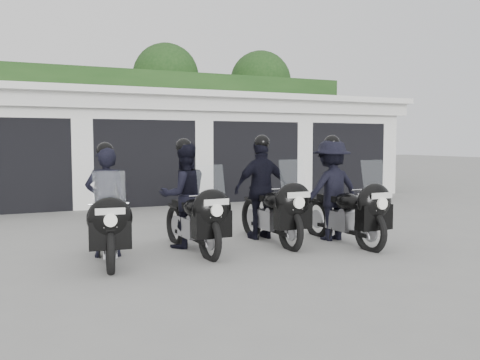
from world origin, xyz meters
name	(u,v)px	position (x,y,z in m)	size (l,w,h in m)	color
ground	(232,248)	(0.00, 0.00, 0.00)	(80.00, 80.00, 0.00)	gray
garage_block	(125,149)	(0.00, 8.06, 1.42)	(16.40, 6.80, 2.96)	white
background_vegetation	(108,112)	(0.37, 12.92, 2.77)	(20.00, 3.90, 5.80)	#183814
police_bike_a	(107,213)	(-1.92, -0.07, 0.68)	(0.73, 1.96, 1.71)	black
police_bike_b	(188,201)	(-0.65, 0.18, 0.74)	(0.84, 2.03, 1.77)	black
police_bike_c	(266,195)	(0.77, 0.31, 0.77)	(1.00, 2.10, 1.83)	black
police_bike_d	(337,195)	(1.80, -0.25, 0.78)	(1.12, 2.10, 1.82)	black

